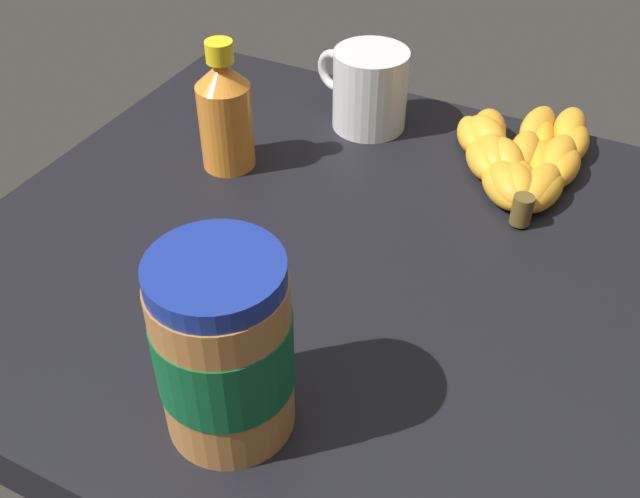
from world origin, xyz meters
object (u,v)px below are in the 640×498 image
peanut_butter_jar (224,348)px  coffee_mug (369,89)px  banana_bunch (523,159)px  honey_bottle (225,113)px

peanut_butter_jar → coffee_mug: size_ratio=1.25×
banana_bunch → honey_bottle: honey_bottle is taller
honey_bottle → coffee_mug: honey_bottle is taller
honey_bottle → coffee_mug: size_ratio=1.17×
coffee_mug → honey_bottle: bearing=55.1°
peanut_butter_jar → honey_bottle: 33.45cm
banana_bunch → honey_bottle: 31.29cm
banana_bunch → peanut_butter_jar: bearing=75.7°
honey_bottle → peanut_butter_jar: bearing=122.4°
peanut_butter_jar → honey_bottle: bearing=-57.6°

